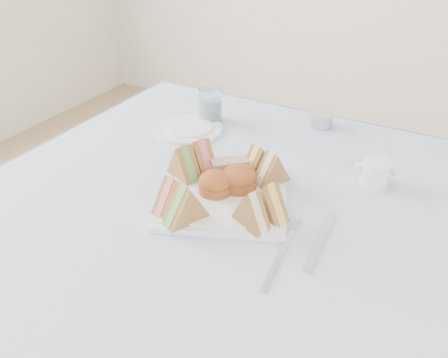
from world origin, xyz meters
The scene contains 20 objects.
table centered at (0.00, 0.00, 0.37)m, with size 0.90×0.90×0.74m, color brown.
tablecloth centered at (0.00, 0.00, 0.74)m, with size 1.02×1.02×0.01m, color #93ACC3.
serving_plate centered at (0.02, -0.01, 0.75)m, with size 0.26×0.26×0.01m, color silver.
sandwich_fl_a centered at (-0.05, -0.11, 0.79)m, with size 0.08×0.04×0.07m, color brown, non-canonical shape.
sandwich_fl_b centered at (-0.01, -0.12, 0.80)m, with size 0.09×0.04×0.08m, color brown, non-canonical shape.
sandwich_fr_a centered at (0.13, -0.03, 0.79)m, with size 0.08×0.04×0.07m, color brown, non-canonical shape.
sandwich_fr_b centered at (0.11, -0.08, 0.79)m, with size 0.08×0.04×0.07m, color brown, non-canonical shape.
sandwich_bl_a centered at (-0.09, 0.01, 0.80)m, with size 0.09×0.04×0.08m, color brown, non-canonical shape.
sandwich_bl_b centered at (-0.08, 0.05, 0.80)m, with size 0.09×0.04×0.08m, color brown, non-canonical shape.
sandwich_br_a centered at (0.08, 0.08, 0.79)m, with size 0.08×0.04×0.07m, color brown, non-canonical shape.
sandwich_br_b centered at (0.04, 0.10, 0.79)m, with size 0.08×0.04×0.07m, color brown, non-canonical shape.
scone_left centered at (0.00, -0.02, 0.78)m, with size 0.07×0.07×0.05m, color #A7511D.
scone_right centered at (0.03, 0.02, 0.78)m, with size 0.08×0.08×0.05m, color #A7511D.
pastry_slice centered at (-0.01, 0.06, 0.78)m, with size 0.08×0.03×0.04m, color tan.
side_plate centered at (-0.22, 0.23, 0.75)m, with size 0.18×0.18×0.01m, color silver.
water_glass centered at (-0.21, 0.31, 0.79)m, with size 0.06×0.06×0.09m, color white.
tea_strainer centered at (0.08, 0.43, 0.76)m, with size 0.07×0.07×0.04m, color #B4B2BF.
knife centered at (0.24, -0.05, 0.75)m, with size 0.01×0.18×0.00m, color #B4B2BF.
fork centered at (0.19, -0.13, 0.75)m, with size 0.01×0.17×0.00m, color #B4B2BF.
creamer_jug centered at (0.27, 0.20, 0.77)m, with size 0.06×0.06×0.06m, color silver.
Camera 1 is at (0.41, -0.73, 1.29)m, focal length 38.00 mm.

